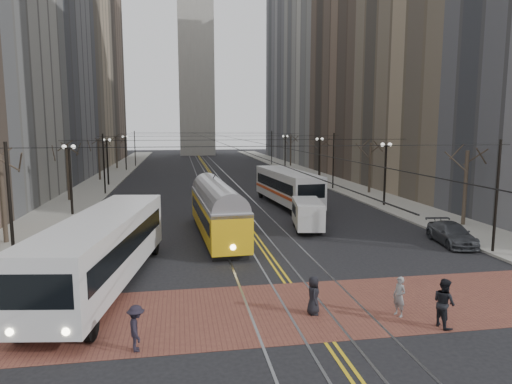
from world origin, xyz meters
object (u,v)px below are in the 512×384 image
object	(u,v)px
cargo_van	(308,216)
pedestrian_b	(399,296)
sedan_grey	(302,181)
rear_bus	(287,188)
pedestrian_a	(313,295)
transit_bus	(103,252)
sedan_silver	(273,179)
streetcar	(217,216)
pedestrian_c	(444,303)
pedestrian_d	(136,328)
clock_tower	(195,14)
sedan_parked	(452,234)

from	to	relation	value
cargo_van	pedestrian_b	bearing A→B (deg)	-83.09
sedan_grey	pedestrian_b	distance (m)	38.74
rear_bus	pedestrian_a	size ratio (longest dim) A/B	8.20
transit_bus	pedestrian_b	distance (m)	12.95
rear_bus	sedan_silver	distance (m)	15.02
streetcar	pedestrian_c	size ratio (longest dim) A/B	6.77
rear_bus	pedestrian_d	world-z (taller)	rear_bus
streetcar	pedestrian_d	xyz separation A→B (m)	(-3.92, -15.24, -0.67)
cargo_van	sedan_grey	size ratio (longest dim) A/B	1.07
pedestrian_a	transit_bus	bearing A→B (deg)	75.46
cargo_van	sedan_silver	size ratio (longest dim) A/B	1.05
sedan_grey	rear_bus	bearing A→B (deg)	-102.67
cargo_van	pedestrian_c	bearing A→B (deg)	-78.86
streetcar	pedestrian_a	world-z (taller)	streetcar
pedestrian_a	clock_tower	bearing A→B (deg)	13.81
sedan_grey	sedan_silver	xyz separation A→B (m)	(-3.20, 2.19, -0.01)
sedan_silver	sedan_grey	bearing A→B (deg)	-37.37
transit_bus	rear_bus	distance (m)	24.20
pedestrian_d	sedan_silver	bearing A→B (deg)	-27.42
sedan_silver	pedestrian_b	bearing A→B (deg)	-97.79
pedestrian_b	pedestrian_d	distance (m)	9.85
sedan_silver	pedestrian_c	xyz separation A→B (m)	(-2.24, -41.54, 0.17)
pedestrian_d	rear_bus	bearing A→B (deg)	-33.04
clock_tower	streetcar	distance (m)	99.46
streetcar	pedestrian_d	distance (m)	15.75
pedestrian_b	pedestrian_c	bearing A→B (deg)	25.36
transit_bus	cargo_van	xyz separation A→B (m)	(12.42, 9.71, -0.59)
sedan_grey	pedestrian_d	size ratio (longest dim) A/B	2.89
pedestrian_a	pedestrian_c	size ratio (longest dim) A/B	0.84
sedan_parked	pedestrian_a	distance (m)	14.73
sedan_grey	pedestrian_c	world-z (taller)	pedestrian_c
pedestrian_c	transit_bus	bearing A→B (deg)	54.33
transit_bus	streetcar	world-z (taller)	transit_bus
transit_bus	pedestrian_d	size ratio (longest dim) A/B	8.55
transit_bus	sedan_silver	world-z (taller)	transit_bus
sedan_silver	pedestrian_c	size ratio (longest dim) A/B	2.49
pedestrian_b	sedan_parked	bearing A→B (deg)	119.85
cargo_van	sedan_parked	xyz separation A→B (m)	(7.80, -5.32, -0.39)
streetcar	pedestrian_b	world-z (taller)	streetcar
transit_bus	pedestrian_a	size ratio (longest dim) A/B	8.67
sedan_parked	pedestrian_c	xyz separation A→B (m)	(-7.30, -10.89, 0.26)
sedan_grey	streetcar	bearing A→B (deg)	-108.70
transit_bus	streetcar	bearing A→B (deg)	64.67
streetcar	sedan_grey	bearing A→B (deg)	59.68
sedan_grey	pedestrian_a	world-z (taller)	pedestrian_a
clock_tower	rear_bus	bearing A→B (deg)	-86.50
streetcar	sedan_grey	distance (m)	27.13
transit_bus	streetcar	distance (m)	10.56
clock_tower	pedestrian_a	bearing A→B (deg)	-89.93
pedestrian_a	pedestrian_b	world-z (taller)	pedestrian_b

